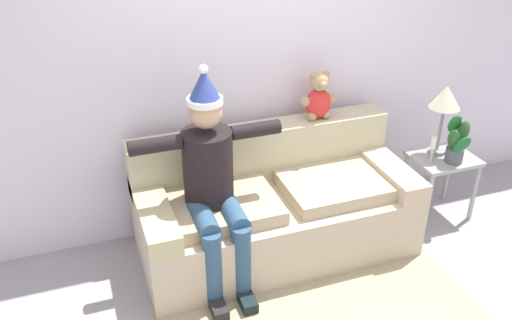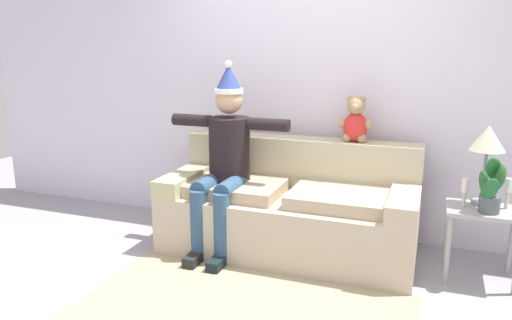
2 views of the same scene
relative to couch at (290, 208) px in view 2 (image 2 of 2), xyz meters
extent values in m
plane|color=#95949C|center=(0.00, -1.02, -0.35)|extent=(10.00, 10.00, 0.00)
cube|color=silver|center=(0.00, 0.53, 1.00)|extent=(7.00, 0.10, 2.70)
cube|color=#BCAF96|center=(0.00, -0.05, -0.11)|extent=(2.02, 0.90, 0.47)
cube|color=#BCB591|center=(0.00, 0.28, 0.33)|extent=(2.02, 0.24, 0.42)
cube|color=#B9B688|center=(-0.90, -0.05, 0.19)|extent=(0.22, 0.90, 0.14)
cube|color=#C3AE92|center=(0.90, -0.05, 0.19)|extent=(0.22, 0.90, 0.14)
cube|color=tan|center=(-0.46, -0.10, 0.17)|extent=(0.81, 0.63, 0.10)
cube|color=tan|center=(0.46, -0.10, 0.17)|extent=(0.81, 0.63, 0.10)
cylinder|color=black|center=(-0.51, -0.07, 0.48)|extent=(0.34, 0.34, 0.52)
sphere|color=tan|center=(-0.51, -0.07, 0.88)|extent=(0.22, 0.22, 0.22)
cylinder|color=white|center=(-0.51, -0.07, 0.96)|extent=(0.23, 0.23, 0.04)
cone|color=#2F418F|center=(-0.51, -0.07, 1.07)|extent=(0.21, 0.21, 0.20)
sphere|color=white|center=(-0.51, -0.07, 1.17)|extent=(0.06, 0.06, 0.06)
cylinder|color=#2F506F|center=(-0.61, -0.27, 0.22)|extent=(0.14, 0.40, 0.14)
cylinder|color=#2F506F|center=(-0.61, -0.47, -0.06)|extent=(0.13, 0.13, 0.57)
cube|color=black|center=(-0.61, -0.55, -0.31)|extent=(0.10, 0.24, 0.08)
cylinder|color=#2F506F|center=(-0.41, -0.27, 0.22)|extent=(0.14, 0.40, 0.14)
cylinder|color=#2F506F|center=(-0.41, -0.47, -0.06)|extent=(0.13, 0.13, 0.57)
cube|color=black|center=(-0.41, -0.55, -0.31)|extent=(0.10, 0.24, 0.08)
cylinder|color=black|center=(-0.85, -0.07, 0.70)|extent=(0.34, 0.10, 0.10)
cylinder|color=black|center=(-0.17, -0.07, 0.70)|extent=(0.34, 0.10, 0.10)
ellipsoid|color=red|center=(0.46, 0.28, 0.66)|extent=(0.20, 0.16, 0.24)
sphere|color=tan|center=(0.46, 0.28, 0.84)|extent=(0.15, 0.15, 0.15)
sphere|color=tan|center=(0.46, 0.22, 0.83)|extent=(0.07, 0.07, 0.07)
sphere|color=tan|center=(0.40, 0.28, 0.90)|extent=(0.05, 0.05, 0.05)
sphere|color=tan|center=(0.51, 0.28, 0.90)|extent=(0.05, 0.05, 0.05)
sphere|color=tan|center=(0.35, 0.28, 0.69)|extent=(0.08, 0.08, 0.08)
sphere|color=tan|center=(0.40, 0.25, 0.58)|extent=(0.08, 0.08, 0.08)
sphere|color=tan|center=(0.56, 0.28, 0.69)|extent=(0.08, 0.08, 0.08)
sphere|color=tan|center=(0.52, 0.25, 0.58)|extent=(0.08, 0.08, 0.08)
cube|color=#9B9F9C|center=(1.44, -0.06, 0.18)|extent=(0.50, 0.41, 0.03)
cylinder|color=#9B9F9C|center=(1.22, -0.23, -0.09)|extent=(0.04, 0.04, 0.51)
cylinder|color=#9B9F9C|center=(1.22, 0.12, -0.09)|extent=(0.04, 0.04, 0.51)
cylinder|color=#9B9F9C|center=(1.66, 0.12, -0.09)|extent=(0.04, 0.04, 0.51)
cylinder|color=gray|center=(1.43, 0.03, 0.21)|extent=(0.14, 0.14, 0.03)
cylinder|color=gray|center=(1.43, 0.03, 0.41)|extent=(0.02, 0.02, 0.37)
cone|color=beige|center=(1.43, 0.03, 0.68)|extent=(0.24, 0.24, 0.18)
cylinder|color=#4E565A|center=(1.46, -0.14, 0.25)|extent=(0.14, 0.14, 0.12)
ellipsoid|color=#2D5B29|center=(1.51, -0.14, 0.45)|extent=(0.10, 0.12, 0.19)
ellipsoid|color=#1E652E|center=(1.47, -0.07, 0.49)|extent=(0.12, 0.14, 0.19)
ellipsoid|color=#265727|center=(1.41, -0.16, 0.41)|extent=(0.12, 0.16, 0.21)
ellipsoid|color=#1D5D2E|center=(1.45, -0.22, 0.38)|extent=(0.15, 0.13, 0.21)
cylinder|color=beige|center=(1.30, -0.08, 0.25)|extent=(0.02, 0.02, 0.11)
cylinder|color=white|center=(1.30, -0.08, 0.35)|extent=(0.04, 0.04, 0.10)
cylinder|color=beige|center=(1.58, -0.02, 0.25)|extent=(0.02, 0.02, 0.12)
cylinder|color=white|center=(1.58, -0.02, 0.36)|extent=(0.04, 0.04, 0.10)
cube|color=tan|center=(0.00, -1.05, -0.34)|extent=(2.15, 1.17, 0.01)
camera|label=1|loc=(-1.29, -3.23, 2.31)|focal=38.87mm
camera|label=2|loc=(1.07, -3.69, 1.32)|focal=34.22mm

